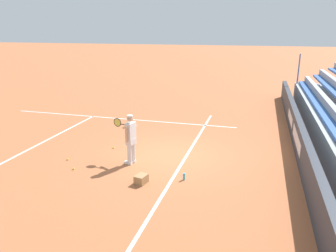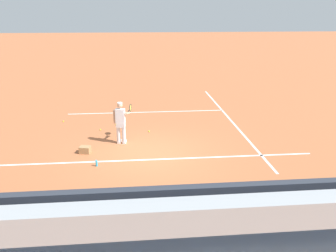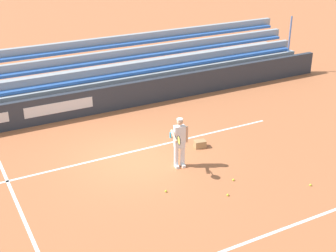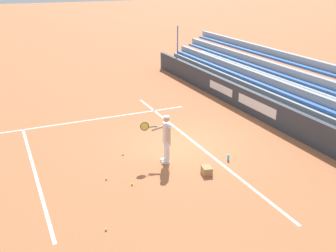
% 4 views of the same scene
% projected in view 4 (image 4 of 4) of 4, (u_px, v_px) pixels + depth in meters
% --- Properties ---
extents(ground_plane, '(160.00, 160.00, 0.00)m').
position_uv_depth(ground_plane, '(182.00, 144.00, 15.20)').
color(ground_plane, '#B7663D').
extents(court_baseline_white, '(12.00, 0.10, 0.01)m').
position_uv_depth(court_baseline_white, '(194.00, 142.00, 15.39)').
color(court_baseline_white, white).
rests_on(court_baseline_white, ground).
extents(court_sideline_white, '(0.10, 12.00, 0.01)m').
position_uv_depth(court_sideline_white, '(59.00, 125.00, 17.16)').
color(court_sideline_white, white).
rests_on(court_sideline_white, ground).
extents(court_service_line_white, '(8.22, 0.10, 0.01)m').
position_uv_depth(court_service_line_white, '(35.00, 172.00, 13.10)').
color(court_service_line_white, white).
rests_on(court_service_line_white, ground).
extents(back_wall_sponsor_board, '(24.54, 0.25, 1.10)m').
position_uv_depth(back_wall_sponsor_board, '(276.00, 115.00, 16.71)').
color(back_wall_sponsor_board, '#2D333D').
rests_on(back_wall_sponsor_board, ground).
extents(bleacher_stand, '(23.31, 2.40, 2.95)m').
position_uv_depth(bleacher_stand, '(310.00, 105.00, 17.33)').
color(bleacher_stand, '#9EA3A8').
rests_on(bleacher_stand, ground).
extents(tennis_player, '(0.72, 0.96, 1.71)m').
position_uv_depth(tennis_player, '(166.00, 139.00, 13.45)').
color(tennis_player, silver).
rests_on(tennis_player, ground).
extents(ball_box_cardboard, '(0.45, 0.38, 0.26)m').
position_uv_depth(ball_box_cardboard, '(207.00, 170.00, 12.93)').
color(ball_box_cardboard, '#A87F51').
rests_on(ball_box_cardboard, ground).
extents(tennis_ball_by_box, '(0.07, 0.07, 0.07)m').
position_uv_depth(tennis_ball_by_box, '(106.00, 229.00, 10.11)').
color(tennis_ball_by_box, '#CCE533').
rests_on(tennis_ball_by_box, ground).
extents(tennis_ball_midcourt, '(0.07, 0.07, 0.07)m').
position_uv_depth(tennis_ball_midcourt, '(123.00, 154.00, 14.28)').
color(tennis_ball_midcourt, '#CCE533').
rests_on(tennis_ball_midcourt, ground).
extents(tennis_ball_toward_net, '(0.07, 0.07, 0.07)m').
position_uv_depth(tennis_ball_toward_net, '(132.00, 184.00, 12.27)').
color(tennis_ball_toward_net, '#CCE533').
rests_on(tennis_ball_toward_net, ground).
extents(tennis_ball_stray_back, '(0.07, 0.07, 0.07)m').
position_uv_depth(tennis_ball_stray_back, '(106.00, 179.00, 12.59)').
color(tennis_ball_stray_back, '#CCE533').
rests_on(tennis_ball_stray_back, ground).
extents(water_bottle, '(0.07, 0.07, 0.22)m').
position_uv_depth(water_bottle, '(228.00, 158.00, 13.86)').
color(water_bottle, '#33B2E5').
rests_on(water_bottle, ground).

